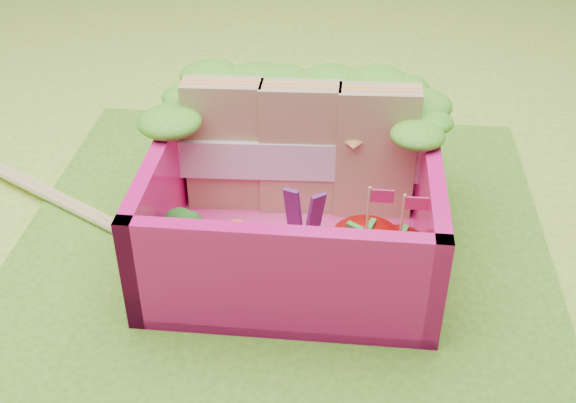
% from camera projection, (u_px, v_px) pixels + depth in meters
% --- Properties ---
extents(ground, '(14.00, 14.00, 0.00)m').
position_uv_depth(ground, '(281.00, 247.00, 3.57)').
color(ground, '#8CBB34').
rests_on(ground, ground).
extents(placemat, '(2.60, 2.60, 0.03)m').
position_uv_depth(placemat, '(281.00, 245.00, 3.56)').
color(placemat, '#519922').
rests_on(placemat, ground).
extents(bento_floor, '(1.30, 1.30, 0.05)m').
position_uv_depth(bento_floor, '(295.00, 240.00, 3.53)').
color(bento_floor, '#FF419E').
rests_on(bento_floor, placemat).
extents(bento_box, '(1.30, 1.30, 0.55)m').
position_uv_depth(bento_box, '(295.00, 198.00, 3.39)').
color(bento_box, '#DF1274').
rests_on(bento_box, placemat).
extents(lettuce_ruffle, '(1.43, 0.76, 0.11)m').
position_uv_depth(lettuce_ruffle, '(304.00, 89.00, 3.58)').
color(lettuce_ruffle, '#267E16').
rests_on(lettuce_ruffle, bento_box).
extents(sandwich_stack, '(1.23, 0.23, 0.68)m').
position_uv_depth(sandwich_stack, '(301.00, 150.00, 3.54)').
color(sandwich_stack, tan).
rests_on(sandwich_stack, bento_floor).
extents(broccoli, '(0.30, 0.30, 0.26)m').
position_uv_depth(broccoli, '(188.00, 235.00, 3.22)').
color(broccoli, '#6CA44F').
rests_on(broccoli, bento_floor).
extents(carrot_sticks, '(0.15, 0.12, 0.27)m').
position_uv_depth(carrot_sticks, '(227.00, 247.00, 3.24)').
color(carrot_sticks, orange).
rests_on(carrot_sticks, bento_floor).
extents(purple_wedges, '(0.16, 0.08, 0.38)m').
position_uv_depth(purple_wedges, '(304.00, 222.00, 3.29)').
color(purple_wedges, '#501A5B').
rests_on(purple_wedges, bento_floor).
extents(strawberry_left, '(0.28, 0.28, 0.52)m').
position_uv_depth(strawberry_left, '(364.00, 259.00, 3.14)').
color(strawberry_left, red).
rests_on(strawberry_left, bento_floor).
extents(strawberry_right, '(0.23, 0.23, 0.47)m').
position_uv_depth(strawberry_right, '(398.00, 260.00, 3.17)').
color(strawberry_right, red).
rests_on(strawberry_right, bento_floor).
extents(snap_peas, '(0.64, 0.56, 0.05)m').
position_uv_depth(snap_peas, '(374.00, 269.00, 3.27)').
color(snap_peas, green).
rests_on(snap_peas, bento_floor).
extents(chopsticks, '(2.09, 1.20, 0.05)m').
position_uv_depth(chopsticks, '(88.00, 213.00, 3.72)').
color(chopsticks, '#D8BB76').
rests_on(chopsticks, placemat).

